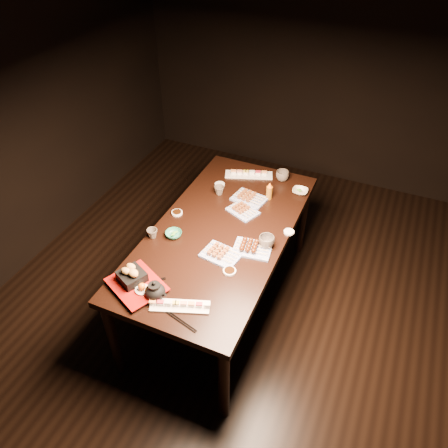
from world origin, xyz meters
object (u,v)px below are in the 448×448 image
Objects in this scene: yakitori_plate_center at (243,209)px; teacup_far_left at (219,190)px; yakitori_plate_left at (249,196)px; teapot at (155,290)px; edamame_bowl_cream at (300,191)px; sushi_platter_near at (180,305)px; condiment_bottle at (269,191)px; dining_table at (221,268)px; yakitori_plate_right at (221,252)px; teacup_mid_right at (266,242)px; teacup_near_left at (152,233)px; teacup_far_right at (282,176)px; edamame_bowl_green at (174,234)px; sushi_platter_far at (249,173)px; tempura_tray at (136,280)px.

teacup_far_left reaches higher than yakitori_plate_center.
yakitori_plate_left is 1.13m from teapot.
teacup_far_left is (-0.25, 0.14, 0.01)m from yakitori_plate_center.
edamame_bowl_cream is at bearing 75.18° from yakitori_plate_center.
yakitori_plate_left reaches higher than sushi_platter_near.
sushi_platter_near is at bearing -66.70° from yakitori_plate_center.
dining_table is at bearing -110.13° from condiment_bottle.
yakitori_plate_right is (0.10, -0.23, 0.41)m from dining_table.
teacup_mid_right reaches higher than yakitori_plate_right.
teacup_far_left is at bearing 124.06° from yakitori_plate_right.
teacup_far_right reaches higher than teacup_near_left.
teacup_far_left is 0.38m from condiment_bottle.
dining_table is 8.42× the size of yakitori_plate_center.
yakitori_plate_center is 1.48× the size of teapot.
yakitori_plate_left is at bearing 70.41° from sushi_platter_near.
yakitori_plate_right is 0.52m from teapot.
yakitori_plate_center is 2.06× the size of teacup_far_right.
edamame_bowl_green is 0.55m from teapot.
yakitori_plate_left is (-0.01, 0.16, 0.00)m from yakitori_plate_center.
teacup_mid_right is at bearing 16.79° from teacup_near_left.
edamame_bowl_green is 0.79× the size of condiment_bottle.
teacup_far_right is at bearing 59.81° from teacup_near_left.
yakitori_plate_right is 3.22× the size of teacup_far_left.
sushi_platter_near is 1.44m from sushi_platter_far.
teacup_mid_right reaches higher than yakitori_plate_left.
yakitori_plate_center is 0.88× the size of yakitori_plate_right.
teacup_near_left is at bearing -113.50° from yakitori_plate_left.
teacup_far_right reaches higher than yakitori_plate_right.
teacup_far_right is at bearing 169.89° from sushi_platter_far.
teacup_near_left is 0.67× the size of teacup_mid_right.
condiment_bottle is (0.12, 1.20, 0.05)m from sushi_platter_near.
yakitori_plate_center is 0.16m from yakitori_plate_left.
yakitori_plate_left is at bearing 5.77° from teacup_far_left.
teacup_near_left is at bearing 114.72° from sushi_platter_near.
teacup_near_left is at bearing -108.10° from teacup_far_left.
dining_table is 12.63× the size of condiment_bottle.
yakitori_plate_left is 2.28× the size of teacup_mid_right.
sushi_platter_far is at bearing 118.99° from teacup_mid_right.
edamame_bowl_cream is 1.64× the size of teacup_near_left.
yakitori_plate_left reaches higher than sushi_platter_far.
condiment_bottle is at bearing 92.78° from yakitori_plate_right.
condiment_bottle is at bearing 95.44° from tempura_tray.
yakitori_plate_center is 0.88× the size of yakitori_plate_left.
dining_table is at bearing 175.16° from teacup_mid_right.
teacup_mid_right is at bearing 99.09° from sushi_platter_far.
teacup_mid_right is at bearing 73.42° from tempura_tray.
yakitori_plate_left reaches higher than edamame_bowl_green.
sushi_platter_near is at bearing -86.39° from yakitori_plate_right.
edamame_bowl_cream is (0.65, 0.84, -0.00)m from edamame_bowl_green.
yakitori_plate_left is 1.14m from tempura_tray.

